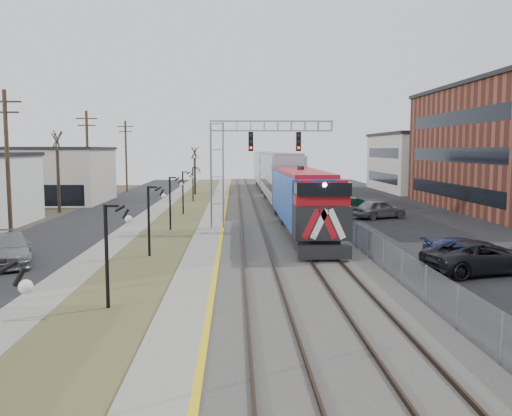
{
  "coord_description": "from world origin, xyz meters",
  "views": [
    {
      "loc": [
        0.83,
        -12.21,
        6.05
      ],
      "look_at": [
        2.06,
        19.44,
        2.6
      ],
      "focal_mm": 38.0,
      "sensor_mm": 36.0,
      "label": 1
    }
  ],
  "objects": [
    {
      "name": "fence",
      "position": [
        8.2,
        35.0,
        0.8
      ],
      "size": [
        0.04,
        120.0,
        1.6
      ],
      "primitive_type": "cube",
      "color": "gray",
      "rests_on": "ground"
    },
    {
      "name": "car_lot_d",
      "position": [
        13.05,
        15.5,
        0.66
      ],
      "size": [
        4.73,
        2.29,
        1.33
      ],
      "primitive_type": "imported",
      "rotation": [
        0.0,
        0.0,
        1.48
      ],
      "color": "navy",
      "rests_on": "ground"
    },
    {
      "name": "car_lot_f",
      "position": [
        11.7,
        36.66,
        0.81
      ],
      "size": [
        5.19,
        3.19,
        1.62
      ],
      "primitive_type": "imported",
      "rotation": [
        0.0,
        0.0,
        1.9
      ],
      "color": "#0B3820",
      "rests_on": "ground"
    },
    {
      "name": "street_west",
      "position": [
        -11.5,
        35.0,
        0.02
      ],
      "size": [
        7.0,
        120.0,
        0.04
      ],
      "primitive_type": "cube",
      "color": "black",
      "rests_on": "ground"
    },
    {
      "name": "grass_median",
      "position": [
        -4.0,
        35.0,
        0.03
      ],
      "size": [
        4.0,
        120.0,
        0.06
      ],
      "primitive_type": "cube",
      "color": "#50532C",
      "rests_on": "ground"
    },
    {
      "name": "bare_trees",
      "position": [
        -12.66,
        38.91,
        2.7
      ],
      "size": [
        12.3,
        42.3,
        5.95
      ],
      "color": "#382D23",
      "rests_on": "ground"
    },
    {
      "name": "utility_poles",
      "position": [
        -14.5,
        25.0,
        5.0
      ],
      "size": [
        0.28,
        80.28,
        10.0
      ],
      "color": "#4C3823",
      "rests_on": "ground"
    },
    {
      "name": "track_far",
      "position": [
        5.5,
        35.0,
        0.28
      ],
      "size": [
        1.58,
        120.0,
        0.15
      ],
      "color": "#2D2119",
      "rests_on": "ballast_bed"
    },
    {
      "name": "platform_edge",
      "position": [
        -0.12,
        35.0,
        0.24
      ],
      "size": [
        0.24,
        120.0,
        0.01
      ],
      "primitive_type": "cube",
      "color": "gold",
      "rests_on": "platform"
    },
    {
      "name": "signal_gantry",
      "position": [
        1.22,
        27.99,
        5.59
      ],
      "size": [
        9.0,
        1.07,
        8.15
      ],
      "color": "gray",
      "rests_on": "ground"
    },
    {
      "name": "platform",
      "position": [
        -1.0,
        35.0,
        0.12
      ],
      "size": [
        2.0,
        120.0,
        0.24
      ],
      "primitive_type": "cube",
      "color": "gray",
      "rests_on": "ground"
    },
    {
      "name": "track_near",
      "position": [
        2.0,
        35.0,
        0.28
      ],
      "size": [
        1.58,
        120.0,
        0.15
      ],
      "color": "#2D2119",
      "rests_on": "ballast_bed"
    },
    {
      "name": "train",
      "position": [
        5.5,
        48.36,
        2.88
      ],
      "size": [
        3.0,
        63.05,
        5.33
      ],
      "color": "#1649B4",
      "rests_on": "ground"
    },
    {
      "name": "sidewalk",
      "position": [
        -7.0,
        35.0,
        0.04
      ],
      "size": [
        2.0,
        120.0,
        0.08
      ],
      "primitive_type": "cube",
      "color": "gray",
      "rests_on": "ground"
    },
    {
      "name": "lampposts",
      "position": [
        -4.0,
        18.29,
        2.0
      ],
      "size": [
        0.14,
        62.14,
        4.0
      ],
      "color": "black",
      "rests_on": "ground"
    },
    {
      "name": "ballast_bed",
      "position": [
        4.0,
        35.0,
        0.1
      ],
      "size": [
        8.0,
        120.0,
        0.2
      ],
      "primitive_type": "cube",
      "color": "#595651",
      "rests_on": "ground"
    },
    {
      "name": "parking_lot",
      "position": [
        16.0,
        35.0,
        0.02
      ],
      "size": [
        16.0,
        120.0,
        0.04
      ],
      "primitive_type": "cube",
      "color": "black",
      "rests_on": "ground"
    },
    {
      "name": "ground",
      "position": [
        0.0,
        0.0,
        0.0
      ],
      "size": [
        160.0,
        160.0,
        0.0
      ],
      "primitive_type": "plane",
      "color": "#473D2D",
      "rests_on": "ground"
    },
    {
      "name": "car_street_b",
      "position": [
        -11.06,
        16.29,
        0.78
      ],
      "size": [
        3.98,
        5.83,
        1.57
      ],
      "primitive_type": "imported",
      "rotation": [
        0.0,
        0.0,
        0.36
      ],
      "color": "gray",
      "rests_on": "ground"
    },
    {
      "name": "car_lot_e",
      "position": [
        13.39,
        34.22,
        0.83
      ],
      "size": [
        5.22,
        3.68,
        1.65
      ],
      "primitive_type": "imported",
      "rotation": [
        0.0,
        0.0,
        1.97
      ],
      "color": "slate",
      "rests_on": "ground"
    },
    {
      "name": "car_lot_c",
      "position": [
        12.82,
        13.24,
        0.8
      ],
      "size": [
        6.19,
        3.87,
        1.6
      ],
      "primitive_type": "imported",
      "rotation": [
        0.0,
        0.0,
        1.8
      ],
      "color": "black",
      "rests_on": "ground"
    }
  ]
}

